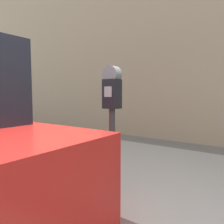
% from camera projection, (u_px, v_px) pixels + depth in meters
% --- Properties ---
extents(sidewalk, '(24.00, 2.80, 0.15)m').
position_uv_depth(sidewalk, '(163.00, 175.00, 3.26)').
color(sidewalk, '#9E9B96').
rests_on(sidewalk, ground_plane).
extents(building_facade, '(24.00, 0.30, 6.74)m').
position_uv_depth(building_facade, '(211.00, 7.00, 5.29)').
color(building_facade, tan).
rests_on(building_facade, ground_plane).
extents(parking_meter, '(0.20, 0.16, 1.45)m').
position_uv_depth(parking_meter, '(112.00, 104.00, 2.51)').
color(parking_meter, '#2D2D30').
rests_on(parking_meter, sidewalk).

